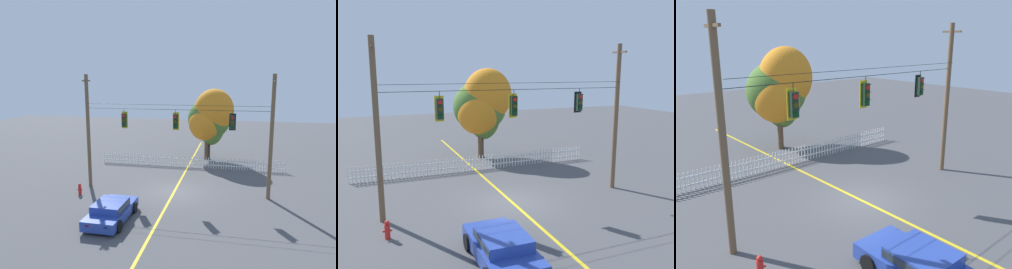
% 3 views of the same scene
% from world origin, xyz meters
% --- Properties ---
extents(ground, '(80.00, 80.00, 0.00)m').
position_xyz_m(ground, '(0.00, 0.00, 0.00)').
color(ground, '#4C4C4F').
extents(lane_centerline_stripe, '(0.16, 36.00, 0.01)m').
position_xyz_m(lane_centerline_stripe, '(0.00, 0.00, 0.00)').
color(lane_centerline_stripe, gold).
rests_on(lane_centerline_stripe, ground).
extents(signal_support_span, '(12.95, 1.10, 8.18)m').
position_xyz_m(signal_support_span, '(0.00, -0.00, 4.18)').
color(signal_support_span, brown).
rests_on(signal_support_span, ground).
extents(traffic_signal_westbound_side, '(0.43, 0.38, 1.40)m').
position_xyz_m(traffic_signal_westbound_side, '(-3.59, 0.01, 5.01)').
color(traffic_signal_westbound_side, black).
extents(traffic_signal_northbound_secondary, '(0.43, 0.38, 1.40)m').
position_xyz_m(traffic_signal_northbound_secondary, '(0.08, 0.01, 5.02)').
color(traffic_signal_northbound_secondary, black).
extents(traffic_signal_southbound_primary, '(0.43, 0.38, 1.31)m').
position_xyz_m(traffic_signal_southbound_primary, '(3.87, 0.01, 5.07)').
color(traffic_signal_southbound_primary, black).
extents(white_picket_fence, '(16.39, 0.06, 1.01)m').
position_xyz_m(white_picket_fence, '(0.18, 6.47, 0.51)').
color(white_picket_fence, white).
rests_on(white_picket_fence, ground).
extents(autumn_maple_near_fence, '(4.17, 3.76, 6.07)m').
position_xyz_m(autumn_maple_near_fence, '(1.62, 10.06, 3.89)').
color(autumn_maple_near_fence, brown).
rests_on(autumn_maple_near_fence, ground).
extents(autumn_maple_mid, '(4.30, 3.13, 6.92)m').
position_xyz_m(autumn_maple_mid, '(1.71, 9.66, 4.33)').
color(autumn_maple_mid, '#473828').
rests_on(autumn_maple_mid, ground).
extents(parked_car, '(2.06, 4.06, 1.15)m').
position_xyz_m(parked_car, '(-2.58, -5.24, 0.60)').
color(parked_car, '#28429E').
rests_on(parked_car, ground).
extents(fire_hydrant, '(0.38, 0.22, 0.79)m').
position_xyz_m(fire_hydrant, '(-6.25, -1.86, 0.39)').
color(fire_hydrant, red).
rests_on(fire_hydrant, ground).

